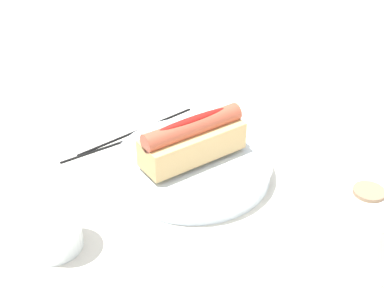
% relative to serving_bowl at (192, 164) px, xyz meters
% --- Properties ---
extents(ground_plane, '(2.40, 2.40, 0.00)m').
position_rel_serving_bowl_xyz_m(ground_plane, '(-0.00, 0.00, -0.02)').
color(ground_plane, silver).
extents(serving_bowl, '(0.23, 0.23, 0.03)m').
position_rel_serving_bowl_xyz_m(serving_bowl, '(0.00, 0.00, 0.00)').
color(serving_bowl, silver).
rests_on(serving_bowl, ground_plane).
extents(hotdog_front, '(0.15, 0.07, 0.06)m').
position_rel_serving_bowl_xyz_m(hotdog_front, '(0.00, -0.00, 0.04)').
color(hotdog_front, '#DBB270').
rests_on(hotdog_front, serving_bowl).
extents(water_glass, '(0.07, 0.07, 0.09)m').
position_rel_serving_bowl_xyz_m(water_glass, '(0.22, -0.00, 0.02)').
color(water_glass, white).
rests_on(water_glass, ground_plane).
extents(paper_towel_roll, '(0.11, 0.11, 0.13)m').
position_rel_serving_bowl_xyz_m(paper_towel_roll, '(0.01, 0.27, 0.05)').
color(paper_towel_roll, white).
rests_on(paper_towel_roll, ground_plane).
extents(chopstick_near, '(0.22, 0.03, 0.01)m').
position_rel_serving_bowl_xyz_m(chopstick_near, '(0.02, -0.13, -0.01)').
color(chopstick_near, black).
rests_on(chopstick_near, ground_plane).
extents(chopstick_far, '(0.22, 0.01, 0.01)m').
position_rel_serving_bowl_xyz_m(chopstick_far, '(-0.01, -0.15, -0.01)').
color(chopstick_far, black).
rests_on(chopstick_far, ground_plane).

